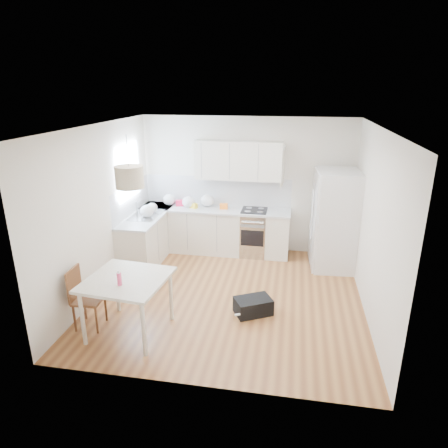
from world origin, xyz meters
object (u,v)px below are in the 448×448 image
Objects in this scene: dining_table at (127,285)px; dining_chair at (89,298)px; gym_bag at (253,306)px; refrigerator at (335,220)px.

dining_chair reaches higher than dining_table.
gym_bag is at bearing 30.47° from dining_table.
refrigerator is 3.45× the size of gym_bag.
gym_bag is (-1.29, -1.95, -0.79)m from refrigerator.
dining_chair is at bearing 170.00° from gym_bag.
dining_chair reaches higher than gym_bag.
dining_chair is 2.37m from gym_bag.
refrigerator is 1.62× the size of dining_table.
dining_table reaches higher than gym_bag.
gym_bag is (2.23, 0.74, -0.32)m from dining_chair.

